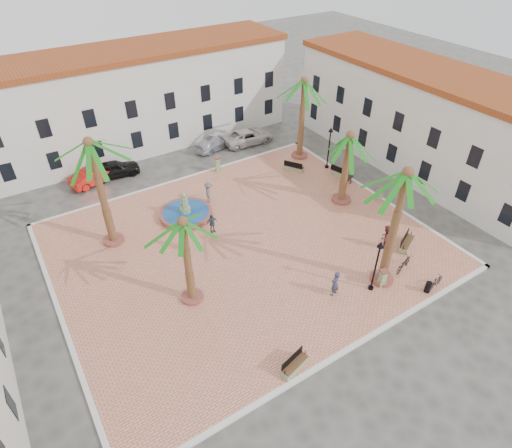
% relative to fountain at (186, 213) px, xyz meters
% --- Properties ---
extents(ground, '(120.00, 120.00, 0.00)m').
position_rel_fountain_xyz_m(ground, '(2.12, -5.54, -0.45)').
color(ground, '#56544F').
rests_on(ground, ground).
extents(plaza, '(26.00, 22.00, 0.15)m').
position_rel_fountain_xyz_m(plaza, '(2.12, -5.54, -0.37)').
color(plaza, '#E18667').
rests_on(plaza, ground).
extents(kerb_n, '(26.30, 0.30, 0.16)m').
position_rel_fountain_xyz_m(kerb_n, '(2.12, 5.46, -0.37)').
color(kerb_n, silver).
rests_on(kerb_n, ground).
extents(kerb_s, '(26.30, 0.30, 0.16)m').
position_rel_fountain_xyz_m(kerb_s, '(2.12, -16.54, -0.37)').
color(kerb_s, silver).
rests_on(kerb_s, ground).
extents(kerb_e, '(0.30, 22.30, 0.16)m').
position_rel_fountain_xyz_m(kerb_e, '(15.12, -5.54, -0.37)').
color(kerb_e, silver).
rests_on(kerb_e, ground).
extents(kerb_w, '(0.30, 22.30, 0.16)m').
position_rel_fountain_xyz_m(kerb_w, '(-10.88, -5.54, -0.37)').
color(kerb_w, silver).
rests_on(kerb_w, ground).
extents(building_north, '(30.40, 7.40, 9.50)m').
position_rel_fountain_xyz_m(building_north, '(2.12, 14.46, 4.32)').
color(building_north, silver).
rests_on(building_north, ground).
extents(building_east, '(7.40, 26.40, 9.00)m').
position_rel_fountain_xyz_m(building_east, '(22.12, -3.54, 4.07)').
color(building_east, silver).
rests_on(building_east, ground).
extents(fountain, '(4.20, 4.20, 2.17)m').
position_rel_fountain_xyz_m(fountain, '(0.00, 0.00, 0.00)').
color(fountain, '#A24F44').
rests_on(fountain, plaza).
extents(palm_nw, '(4.99, 4.99, 8.43)m').
position_rel_fountain_xyz_m(palm_nw, '(-5.88, -0.04, 6.92)').
color(palm_nw, '#A24F44').
rests_on(palm_nw, plaza).
extents(palm_sw, '(4.60, 4.60, 6.40)m').
position_rel_fountain_xyz_m(palm_sw, '(-3.44, -8.31, 5.04)').
color(palm_sw, '#A24F44').
rests_on(palm_sw, plaza).
extents(palm_s, '(5.08, 5.08, 8.60)m').
position_rel_fountain_xyz_m(palm_s, '(7.92, -13.58, 7.07)').
color(palm_s, '#A24F44').
rests_on(palm_s, plaza).
extents(palm_e, '(5.23, 5.23, 6.34)m').
position_rel_fountain_xyz_m(palm_e, '(11.96, -5.00, 4.87)').
color(palm_e, '#A24F44').
rests_on(palm_e, plaza).
extents(palm_ne, '(4.97, 4.97, 7.84)m').
position_rel_fountain_xyz_m(palm_ne, '(13.67, 3.10, 6.37)').
color(palm_ne, '#A24F44').
rests_on(palm_ne, plaza).
extents(bench_s, '(1.88, 0.97, 0.95)m').
position_rel_fountain_xyz_m(bench_s, '(-1.01, -15.92, -0.03)').
color(bench_s, gray).
rests_on(bench_s, plaza).
extents(bench_se, '(2.03, 1.37, 1.03)m').
position_rel_fountain_xyz_m(bench_se, '(11.92, -12.09, -0.00)').
color(bench_se, gray).
rests_on(bench_se, plaza).
extents(bench_e, '(1.04, 1.99, 1.01)m').
position_rel_fountain_xyz_m(bench_e, '(14.50, -1.94, -0.01)').
color(bench_e, gray).
rests_on(bench_e, plaza).
extents(bench_ne, '(1.50, 1.92, 1.00)m').
position_rel_fountain_xyz_m(bench_ne, '(11.52, 1.13, -0.01)').
color(bench_ne, gray).
rests_on(bench_ne, plaza).
extents(lamppost_s, '(0.43, 0.43, 3.97)m').
position_rel_fountain_xyz_m(lamppost_s, '(6.72, -13.81, 2.39)').
color(lamppost_s, black).
rests_on(lamppost_s, plaza).
extents(lamppost_e, '(0.44, 0.44, 4.05)m').
position_rel_fountain_xyz_m(lamppost_e, '(14.52, -0.07, 2.45)').
color(lamppost_e, black).
rests_on(lamppost_e, plaza).
extents(bollard_se, '(0.58, 0.58, 1.35)m').
position_rel_fountain_xyz_m(bollard_se, '(7.48, -13.97, 0.40)').
color(bollard_se, gray).
rests_on(bollard_se, plaza).
extents(bollard_n, '(0.58, 0.58, 1.44)m').
position_rel_fountain_xyz_m(bollard_n, '(5.53, 4.86, 0.45)').
color(bollard_n, gray).
rests_on(bollard_n, plaza).
extents(bollard_e, '(0.53, 0.53, 1.33)m').
position_rel_fountain_xyz_m(bollard_e, '(14.52, -6.78, 0.39)').
color(bollard_e, gray).
rests_on(bollard_e, plaza).
extents(litter_bin, '(0.40, 0.40, 0.77)m').
position_rel_fountain_xyz_m(litter_bin, '(9.61, -15.94, 0.09)').
color(litter_bin, black).
rests_on(litter_bin, plaza).
extents(cyclist_a, '(0.79, 0.61, 1.92)m').
position_rel_fountain_xyz_m(cyclist_a, '(4.36, -12.88, 0.66)').
color(cyclist_a, '#31354C').
rests_on(cyclist_a, plaza).
extents(bicycle_a, '(2.00, 1.18, 1.00)m').
position_rel_fountain_xyz_m(bicycle_a, '(9.90, -13.61, 0.20)').
color(bicycle_a, black).
rests_on(bicycle_a, plaza).
extents(cyclist_b, '(0.97, 0.79, 1.89)m').
position_rel_fountain_xyz_m(cyclist_b, '(10.48, -11.23, 0.65)').
color(cyclist_b, brown).
rests_on(cyclist_b, plaza).
extents(bicycle_b, '(1.55, 0.63, 0.90)m').
position_rel_fountain_xyz_m(bicycle_b, '(10.38, -15.94, 0.16)').
color(bicycle_b, black).
rests_on(bicycle_b, plaza).
extents(pedestrian_fountain_a, '(0.98, 0.94, 1.69)m').
position_rel_fountain_xyz_m(pedestrian_fountain_a, '(-1.81, -3.63, 0.55)').
color(pedestrian_fountain_a, '#8A7058').
rests_on(pedestrian_fountain_a, plaza).
extents(pedestrian_fountain_b, '(0.94, 0.40, 1.59)m').
position_rel_fountain_xyz_m(pedestrian_fountain_b, '(0.84, -2.94, 0.50)').
color(pedestrian_fountain_b, '#384B62').
rests_on(pedestrian_fountain_b, plaza).
extents(pedestrian_north, '(1.09, 1.36, 1.84)m').
position_rel_fountain_xyz_m(pedestrian_north, '(2.52, 0.81, 0.63)').
color(pedestrian_north, '#58575D').
rests_on(pedestrian_north, plaza).
extents(pedestrian_east, '(0.71, 1.56, 1.62)m').
position_rel_fountain_xyz_m(pedestrian_east, '(14.52, -3.16, 0.51)').
color(pedestrian_east, '#695950').
rests_on(pedestrian_east, plaza).
extents(car_black, '(4.64, 2.23, 1.53)m').
position_rel_fountain_xyz_m(car_black, '(-2.76, 9.32, 0.32)').
color(car_black, black).
rests_on(car_black, ground).
extents(car_red, '(4.73, 2.61, 1.48)m').
position_rel_fountain_xyz_m(car_red, '(-4.58, 9.17, 0.29)').
color(car_red, red).
rests_on(car_red, ground).
extents(car_silver, '(4.75, 2.93, 1.29)m').
position_rel_fountain_xyz_m(car_silver, '(7.50, 9.25, 0.20)').
color(car_silver, silver).
rests_on(car_silver, ground).
extents(car_white, '(5.50, 2.77, 1.49)m').
position_rel_fountain_xyz_m(car_white, '(11.08, 8.50, 0.30)').
color(car_white, silver).
rests_on(car_white, ground).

